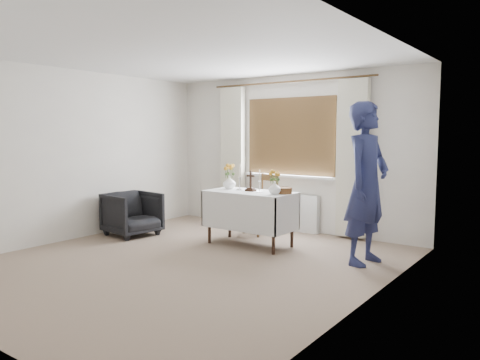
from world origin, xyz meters
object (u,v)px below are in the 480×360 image
object	(u,v)px
wooden_chair	(260,204)
flower_vase_left	(229,182)
armchair	(132,214)
flower_vase_right	(275,188)
person	(367,183)
altar_table	(250,218)
wooden_cross	(251,181)

from	to	relation	value
wooden_chair	flower_vase_left	distance (m)	0.77
armchair	flower_vase_right	size ratio (longest dim) A/B	4.29
wooden_chair	flower_vase_left	bearing A→B (deg)	-81.35
armchair	person	distance (m)	3.59
altar_table	wooden_cross	size ratio (longest dim) A/B	4.32
wooden_cross	flower_vase_left	bearing A→B (deg)	173.75
person	wooden_cross	world-z (taller)	person
wooden_cross	person	bearing A→B (deg)	0.86
wooden_chair	flower_vase_right	xyz separation A→B (m)	(0.74, -0.78, 0.38)
armchair	person	size ratio (longest dim) A/B	0.38
wooden_chair	person	distance (m)	2.12
altar_table	person	world-z (taller)	person
altar_table	flower_vase_left	bearing A→B (deg)	170.30
altar_table	flower_vase_left	distance (m)	0.64
person	wooden_cross	distance (m)	1.66
flower_vase_left	person	bearing A→B (deg)	-0.14
wooden_cross	flower_vase_right	distance (m)	0.46
flower_vase_left	wooden_chair	bearing A→B (deg)	80.23
person	flower_vase_right	world-z (taller)	person
armchair	flower_vase_left	distance (m)	1.63
wooden_chair	person	size ratio (longest dim) A/B	0.48
armchair	flower_vase_right	xyz separation A→B (m)	(2.27, 0.49, 0.51)
armchair	flower_vase_right	world-z (taller)	flower_vase_right
altar_table	flower_vase_right	world-z (taller)	flower_vase_right
wooden_chair	person	bearing A→B (deg)	-0.06
wooden_cross	flower_vase_right	world-z (taller)	wooden_cross
wooden_chair	wooden_cross	xyz separation A→B (m)	(0.29, -0.69, 0.44)
flower_vase_left	altar_table	bearing A→B (deg)	-9.70
wooden_chair	flower_vase_left	world-z (taller)	flower_vase_left
armchair	person	xyz separation A→B (m)	(3.48, 0.61, 0.64)
person	flower_vase_left	distance (m)	2.07
flower_vase_right	altar_table	bearing A→B (deg)	172.59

